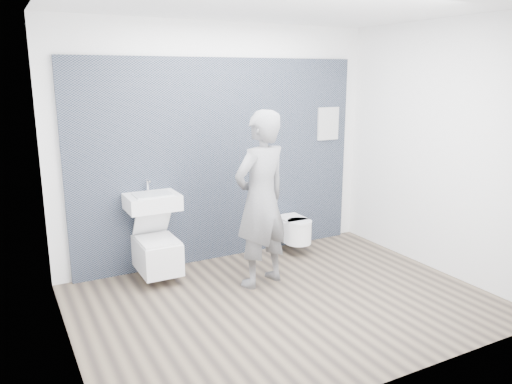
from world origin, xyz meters
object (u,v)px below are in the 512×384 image
washbasin (152,201)px  visitor (261,200)px  toilet_rounded (294,230)px  toilet_square (157,253)px

washbasin → visitor: 1.19m
toilet_rounded → toilet_square: bearing=-179.3°
toilet_square → visitor: bearing=-33.5°
washbasin → toilet_rounded: (1.79, -0.06, -0.57)m
toilet_square → toilet_rounded: 1.79m
toilet_square → toilet_rounded: size_ratio=1.33×
toilet_rounded → visitor: visitor is taller
toilet_rounded → visitor: bearing=-142.0°
toilet_rounded → visitor: size_ratio=0.29×
visitor → toilet_rounded: bearing=-157.0°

